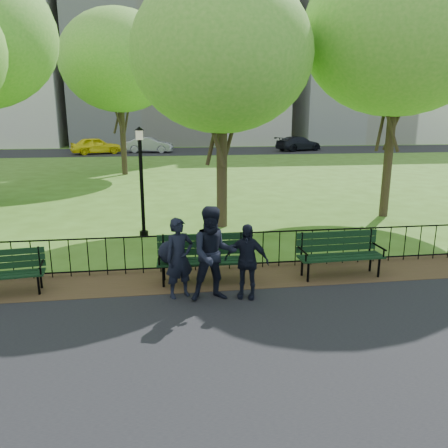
{
  "coord_description": "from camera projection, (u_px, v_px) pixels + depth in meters",
  "views": [
    {
      "loc": [
        -0.5,
        -7.6,
        3.58
      ],
      "look_at": [
        0.8,
        1.5,
        1.24
      ],
      "focal_mm": 35.0,
      "sensor_mm": 36.0,
      "label": 1
    }
  ],
  "objects": [
    {
      "name": "person_left",
      "position": [
        179.0,
        258.0,
        8.56
      ],
      "size": [
        0.69,
        0.57,
        1.61
      ],
      "primitive_type": "imported",
      "rotation": [
        0.0,
        0.0,
        0.38
      ],
      "color": "black",
      "rests_on": "asphalt_path"
    },
    {
      "name": "iron_fence",
      "position": [
        187.0,
        251.0,
        10.04
      ],
      "size": [
        24.06,
        0.06,
        1.0
      ],
      "color": "black",
      "rests_on": "ground"
    },
    {
      "name": "apartment_east",
      "position": [
        370.0,
        44.0,
        54.9
      ],
      "size": [
        20.0,
        15.0,
        24.0
      ],
      "primitive_type": "cube",
      "color": "silver",
      "rests_on": "ground"
    },
    {
      "name": "dirt_strip",
      "position": [
        188.0,
        279.0,
        9.68
      ],
      "size": [
        60.0,
        1.6,
        0.01
      ],
      "primitive_type": "cube",
      "color": "#3B2D18",
      "rests_on": "ground"
    },
    {
      "name": "ground",
      "position": [
        193.0,
        308.0,
        8.24
      ],
      "size": [
        120.0,
        120.0,
        0.0
      ],
      "primitive_type": "plane",
      "color": "#3F631A"
    },
    {
      "name": "asphalt_path",
      "position": [
        216.0,
        435.0,
        4.98
      ],
      "size": [
        60.0,
        9.2,
        0.01
      ],
      "primitive_type": "cube",
      "color": "black",
      "rests_on": "ground"
    },
    {
      "name": "apartment_mid",
      "position": [
        178.0,
        12.0,
        50.86
      ],
      "size": [
        24.0,
        15.0,
        30.0
      ],
      "primitive_type": "cube",
      "color": "#B9B3A9",
      "rests_on": "ground"
    },
    {
      "name": "person_mid",
      "position": [
        214.0,
        254.0,
        8.39
      ],
      "size": [
        0.94,
        0.53,
        1.87
      ],
      "primitive_type": "imported",
      "rotation": [
        0.0,
        0.0,
        0.06
      ],
      "color": "black",
      "rests_on": "asphalt_path"
    },
    {
      "name": "tree_far_c",
      "position": [
        119.0,
        61.0,
        24.62
      ],
      "size": [
        6.63,
        6.63,
        9.24
      ],
      "color": "#2D2116",
      "rests_on": "ground"
    },
    {
      "name": "sedan_dark",
      "position": [
        299.0,
        144.0,
        42.48
      ],
      "size": [
        5.15,
        3.61,
        1.38
      ],
      "primitive_type": "imported",
      "rotation": [
        0.0,
        0.0,
        1.96
      ],
      "color": "black",
      "rests_on": "far_street"
    },
    {
      "name": "sedan_silver",
      "position": [
        150.0,
        145.0,
        40.46
      ],
      "size": [
        4.46,
        2.27,
        1.4
      ],
      "primitive_type": "imported",
      "rotation": [
        0.0,
        0.0,
        1.38
      ],
      "color": "#9EA0A5",
      "rests_on": "far_street"
    },
    {
      "name": "far_street",
      "position": [
        166.0,
        151.0,
        41.82
      ],
      "size": [
        70.0,
        9.0,
        0.01
      ],
      "primitive_type": "cube",
      "color": "black",
      "rests_on": "ground"
    },
    {
      "name": "park_bench_main",
      "position": [
        189.0,
        253.0,
        9.31
      ],
      "size": [
        1.99,
        0.69,
        1.11
      ],
      "rotation": [
        0.0,
        0.0,
        -0.04
      ],
      "color": "black",
      "rests_on": "ground"
    },
    {
      "name": "park_bench_right_a",
      "position": [
        339.0,
        249.0,
        9.77
      ],
      "size": [
        1.93,
        0.65,
        1.08
      ],
      "rotation": [
        0.0,
        0.0,
        0.03
      ],
      "color": "black",
      "rests_on": "ground"
    },
    {
      "name": "tree_near_e",
      "position": [
        222.0,
        55.0,
        12.94
      ],
      "size": [
        5.44,
        5.44,
        7.58
      ],
      "color": "#2D2116",
      "rests_on": "ground"
    },
    {
      "name": "person_right",
      "position": [
        246.0,
        261.0,
        8.55
      ],
      "size": [
        0.95,
        0.66,
        1.5
      ],
      "primitive_type": "imported",
      "rotation": [
        0.0,
        0.0,
        -0.38
      ],
      "color": "black",
      "rests_on": "asphalt_path"
    },
    {
      "name": "taxi",
      "position": [
        96.0,
        146.0,
        39.02
      ],
      "size": [
        4.71,
        3.12,
        1.49
      ],
      "primitive_type": "imported",
      "rotation": [
        0.0,
        0.0,
        1.91
      ],
      "color": "yellow",
      "rests_on": "far_street"
    },
    {
      "name": "lamppost",
      "position": [
        141.0,
        178.0,
        12.69
      ],
      "size": [
        0.29,
        0.29,
        3.21
      ],
      "color": "black",
      "rests_on": "ground"
    },
    {
      "name": "tree_mid_e",
      "position": [
        400.0,
        32.0,
        14.14
      ],
      "size": [
        6.34,
        6.34,
        8.83
      ],
      "color": "#2D2116",
      "rests_on": "ground"
    }
  ]
}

